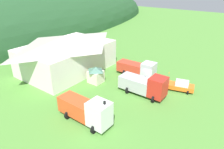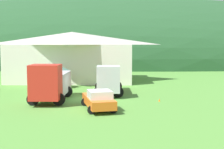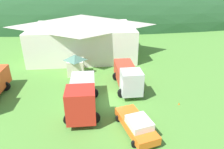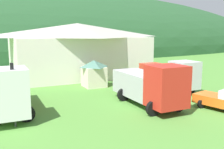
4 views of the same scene
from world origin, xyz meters
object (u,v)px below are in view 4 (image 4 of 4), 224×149
play_shed_cream (94,73)px  crane_truck_red (150,85)px  traffic_light_west (13,88)px  depot_building (78,49)px  heavy_rig_white (8,90)px  tow_truck_silver (170,74)px

play_shed_cream → crane_truck_red: size_ratio=0.39×
traffic_light_west → depot_building: bearing=60.1°
heavy_rig_white → traffic_light_west: 2.87m
depot_building → crane_truck_red: size_ratio=2.43×
depot_building → crane_truck_red: depot_building is taller
play_shed_cream → heavy_rig_white: bearing=-145.2°
crane_truck_red → tow_truck_silver: bearing=129.1°
depot_building → heavy_rig_white: (-10.10, -14.51, -1.80)m
play_shed_cream → tow_truck_silver: size_ratio=0.39×
play_shed_cream → depot_building: bearing=83.8°
crane_truck_red → heavy_rig_white: bearing=-104.1°
play_shed_cream → crane_truck_red: bearing=-82.3°
heavy_rig_white → tow_truck_silver: size_ratio=1.04×
crane_truck_red → tow_truck_silver: 6.82m
depot_building → play_shed_cream: size_ratio=6.26×
heavy_rig_white → depot_building: bearing=146.1°
tow_truck_silver → traffic_light_west: traffic_light_west is taller
depot_building → traffic_light_west: size_ratio=4.47×
crane_truck_red → tow_truck_silver: (5.30, 4.29, -0.15)m
depot_building → traffic_light_west: 19.99m
crane_truck_red → traffic_light_west: bearing=-89.1°
play_shed_cream → crane_truck_red: crane_truck_red is taller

